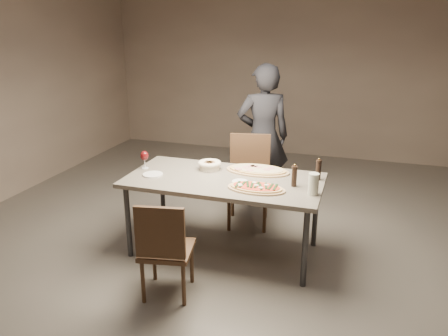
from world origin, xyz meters
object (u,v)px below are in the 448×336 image
(bread_basket, at_px, (210,165))
(pepper_mill_left, at_px, (294,176))
(dining_table, at_px, (224,184))
(ham_pizza, at_px, (257,170))
(chair_near, at_px, (164,246))
(carafe, at_px, (313,184))
(diner, at_px, (263,137))
(zucchini_pizza, at_px, (256,188))
(chair_far, at_px, (249,175))

(bread_basket, relative_size, pepper_mill_left, 1.10)
(dining_table, xyz_separation_m, ham_pizza, (0.25, 0.28, 0.07))
(dining_table, relative_size, chair_near, 2.14)
(bread_basket, bearing_deg, pepper_mill_left, -13.60)
(dining_table, relative_size, ham_pizza, 2.92)
(ham_pizza, relative_size, bread_basket, 2.72)
(bread_basket, bearing_deg, carafe, -18.47)
(chair_near, bearing_deg, bread_basket, 79.45)
(dining_table, xyz_separation_m, diner, (0.08, 1.24, 0.15))
(bread_basket, bearing_deg, dining_table, -43.44)
(pepper_mill_left, bearing_deg, diner, 114.47)
(bread_basket, bearing_deg, diner, 74.11)
(ham_pizza, bearing_deg, zucchini_pizza, -91.89)
(bread_basket, height_order, chair_far, chair_far)
(carafe, bearing_deg, diner, 118.41)
(dining_table, relative_size, carafe, 9.75)
(bread_basket, xyz_separation_m, pepper_mill_left, (0.86, -0.21, 0.05))
(chair_far, distance_m, diner, 0.59)
(zucchini_pizza, height_order, diner, diner)
(chair_far, bearing_deg, ham_pizza, 102.79)
(pepper_mill_left, bearing_deg, chair_near, -134.57)
(zucchini_pizza, bearing_deg, carafe, 8.57)
(chair_near, xyz_separation_m, diner, (0.29, 2.11, 0.37))
(chair_far, bearing_deg, diner, -104.40)
(chair_near, bearing_deg, chair_far, 70.03)
(chair_near, height_order, diner, diner)
(zucchini_pizza, distance_m, pepper_mill_left, 0.36)
(ham_pizza, xyz_separation_m, diner, (-0.17, 0.96, 0.08))
(carafe, height_order, chair_far, chair_far)
(zucchini_pizza, bearing_deg, chair_far, 111.91)
(ham_pizza, height_order, chair_far, chair_far)
(dining_table, distance_m, diner, 1.25)
(chair_near, height_order, chair_far, chair_far)
(chair_near, distance_m, diner, 2.16)
(dining_table, height_order, chair_near, chair_near)
(diner, bearing_deg, zucchini_pizza, 78.52)
(zucchini_pizza, xyz_separation_m, pepper_mill_left, (0.30, 0.18, 0.08))
(ham_pizza, height_order, diner, diner)
(chair_near, bearing_deg, diner, 71.36)
(zucchini_pizza, relative_size, ham_pizza, 0.82)
(zucchini_pizza, relative_size, pepper_mill_left, 2.45)
(dining_table, distance_m, zucchini_pizza, 0.41)
(zucchini_pizza, height_order, carafe, carafe)
(chair_near, relative_size, chair_far, 0.87)
(diner, bearing_deg, ham_pizza, 77.74)
(zucchini_pizza, bearing_deg, chair_near, -125.35)
(dining_table, xyz_separation_m, zucchini_pizza, (0.35, -0.19, 0.07))
(dining_table, bearing_deg, diner, 86.23)
(pepper_mill_left, height_order, carafe, pepper_mill_left)
(carafe, bearing_deg, chair_far, 131.52)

